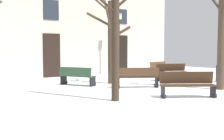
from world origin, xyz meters
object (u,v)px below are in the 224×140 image
Objects in this scene: litter_bin at (220,73)px; bench_back_to_back_right at (156,69)px; bench_by_litter_bin at (172,72)px; bench_far_corner at (138,77)px; tree_right_of_center at (115,21)px; bench_near_lamp at (77,76)px; bench_near_center_tree at (188,84)px; tree_left_of_center at (112,38)px; streetlamp at (119,37)px; tree_near_facade at (223,20)px.

bench_back_to_back_right reaches higher than litter_bin.
bench_by_litter_bin is 3.54m from bench_far_corner.
tree_right_of_center is at bearing -170.36° from litter_bin.
bench_near_lamp is at bearing -0.95° from bench_back_to_back_right.
bench_near_center_tree is at bearing 170.46° from bench_near_lamp.
bench_by_litter_bin is 1.00× the size of bench_near_lamp.
tree_left_of_center is 3.87m from bench_by_litter_bin.
bench_by_litter_bin is at bearing -129.15° from bench_near_lamp.
tree_right_of_center is 8.98m from streetlamp.
bench_far_corner is 1.01× the size of bench_near_lamp.
tree_near_facade reaches higher than bench_near_lamp.
tree_near_facade reaches higher than streetlamp.
tree_left_of_center is 4.63m from tree_right_of_center.
bench_far_corner is (-3.35, -1.14, 0.01)m from bench_by_litter_bin.
bench_near_center_tree is at bearing -110.66° from streetlamp.
bench_back_to_back_right reaches higher than bench_near_lamp.
bench_back_to_back_right is at bearing 104.18° from litter_bin.
bench_near_center_tree is at bearing -20.61° from tree_right_of_center.
bench_near_center_tree is (2.41, -0.91, -2.10)m from tree_right_of_center.
tree_left_of_center is at bearing 153.00° from litter_bin.
bench_by_litter_bin is (0.48, -4.09, -1.97)m from streetlamp.
bench_far_corner is 5.08m from bench_back_to_back_right.
bench_back_to_back_right is (5.83, 0.83, 0.04)m from bench_near_lamp.
streetlamp is at bearing 48.86° from tree_left_of_center.
tree_near_facade is at bearing 64.96° from bench_back_to_back_right.
bench_near_center_tree is 1.02× the size of bench_far_corner.
tree_right_of_center is at bearing 141.74° from bench_near_lamp.
litter_bin is at bearing -140.03° from bench_near_lamp.
streetlamp reaches higher than bench_by_litter_bin.
bench_back_to_back_right is at bearing -109.05° from bench_near_lamp.
tree_right_of_center is 2.80× the size of bench_near_center_tree.
tree_near_facade is 5.12m from tree_right_of_center.
bench_near_center_tree is at bearing -91.82° from tree_left_of_center.
bench_back_to_back_right reaches higher than bench_near_center_tree.
litter_bin is (7.57, 1.29, -2.14)m from tree_right_of_center.
streetlamp is 4.56m from bench_by_litter_bin.
tree_near_facade is at bearing -82.91° from bench_by_litter_bin.
litter_bin is 2.41m from bench_by_litter_bin.
bench_near_center_tree is (-2.68, -0.46, -2.38)m from tree_near_facade.
tree_near_facade is at bearing 165.92° from bench_far_corner.
tree_left_of_center is at bearing 120.53° from tree_near_facade.
bench_by_litter_bin is at bearing 60.50° from bench_back_to_back_right.
bench_near_center_tree is at bearing 45.21° from bench_back_to_back_right.
tree_left_of_center is 0.90× the size of tree_right_of_center.
bench_near_center_tree is 5.30m from bench_near_lamp.
tree_right_of_center is 3.32m from bench_near_center_tree.
bench_by_litter_bin is at bearing 76.55° from tree_near_facade.
bench_far_corner is (-2.51, 2.35, -2.37)m from tree_near_facade.
tree_left_of_center reaches higher than bench_near_center_tree.
bench_back_to_back_right is (4.23, 5.88, 0.01)m from bench_near_center_tree.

